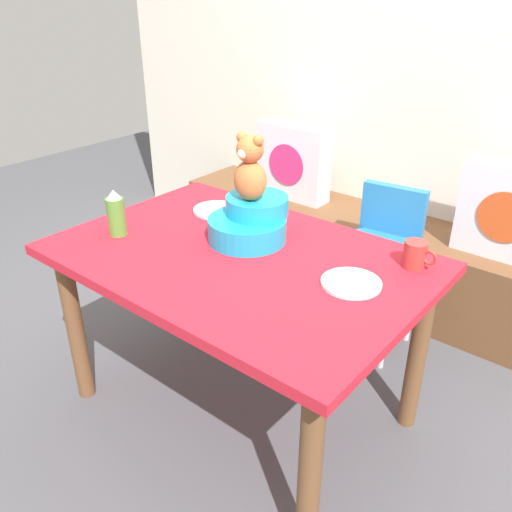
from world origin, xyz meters
TOP-DOWN VIEW (x-y plane):
  - ground_plane at (0.00, 0.00)m, footprint 8.00×8.00m
  - back_wall at (0.00, 1.48)m, footprint 4.40×0.10m
  - window_bench at (0.00, 1.21)m, footprint 2.60×0.44m
  - pillow_floral_left at (-0.61, 1.19)m, footprint 0.44×0.15m
  - pillow_floral_right at (0.62, 1.19)m, footprint 0.44×0.15m
  - book_stack at (0.09, 1.21)m, footprint 0.20×0.14m
  - dining_table at (0.00, 0.00)m, footprint 1.35×0.92m
  - highchair at (0.19, 0.77)m, footprint 0.35×0.48m
  - infant_seat_teal at (-0.05, 0.13)m, footprint 0.30×0.33m
  - teddy_bear at (-0.05, 0.13)m, footprint 0.13×0.12m
  - ketchup_bottle at (-0.48, -0.17)m, footprint 0.07×0.07m
  - coffee_mug at (0.54, 0.31)m, footprint 0.12×0.08m
  - dinner_plate_near at (0.43, 0.07)m, footprint 0.20×0.20m
  - dinner_plate_far at (-0.34, 0.24)m, footprint 0.20×0.20m

SIDE VIEW (x-z plane):
  - ground_plane at x=0.00m, z-range 0.00..0.00m
  - window_bench at x=0.00m, z-range 0.00..0.46m
  - book_stack at x=0.09m, z-range 0.46..0.53m
  - highchair at x=0.19m, z-range 0.13..0.92m
  - dining_table at x=0.00m, z-range 0.27..1.01m
  - pillow_floral_left at x=-0.61m, z-range 0.46..0.90m
  - pillow_floral_right at x=0.62m, z-range 0.46..0.90m
  - dinner_plate_near at x=0.43m, z-range 0.74..0.75m
  - dinner_plate_far at x=-0.34m, z-range 0.74..0.75m
  - coffee_mug at x=0.54m, z-range 0.74..0.84m
  - infant_seat_teal at x=-0.05m, z-range 0.73..0.89m
  - ketchup_bottle at x=-0.48m, z-range 0.73..0.92m
  - teddy_bear at x=-0.05m, z-range 0.89..1.14m
  - back_wall at x=0.00m, z-range 0.00..2.60m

